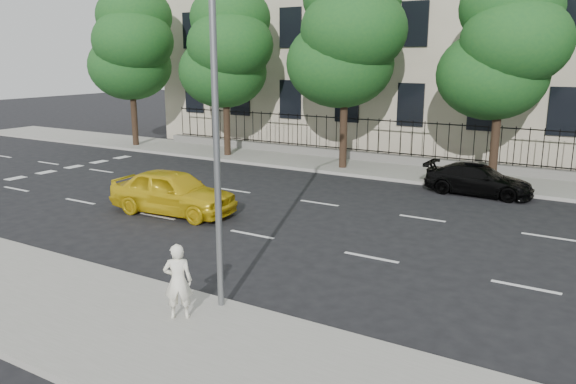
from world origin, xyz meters
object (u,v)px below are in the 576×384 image
object	(u,v)px
street_light	(230,70)
woman_near	(178,281)
black_sedan	(478,180)
yellow_taxi	(173,192)

from	to	relation	value
street_light	woman_near	xyz separation A→B (m)	(-0.35, -1.47, -4.20)
street_light	black_sedan	bearing A→B (deg)	80.10
black_sedan	yellow_taxi	bearing A→B (deg)	135.86
yellow_taxi	black_sedan	world-z (taller)	yellow_taxi
street_light	yellow_taxi	distance (m)	9.04
black_sedan	woman_near	distance (m)	14.99
black_sedan	woman_near	xyz separation A→B (m)	(-2.67, -14.74, 0.34)
street_light	woman_near	size ratio (longest dim) A/B	5.03
woman_near	yellow_taxi	bearing A→B (deg)	-82.59
street_light	woman_near	distance (m)	4.46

